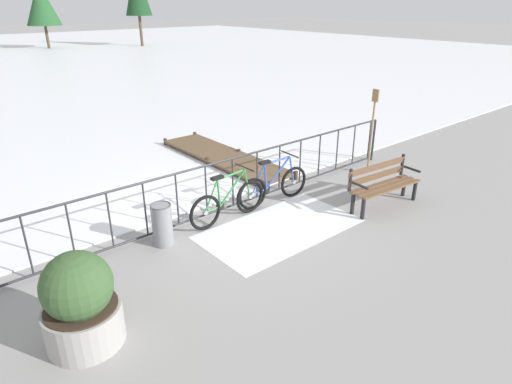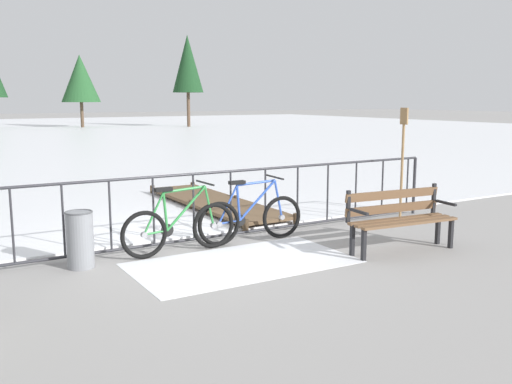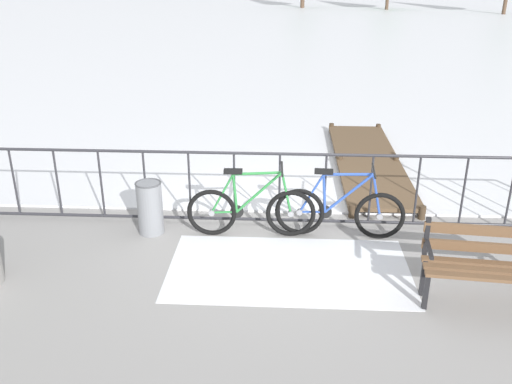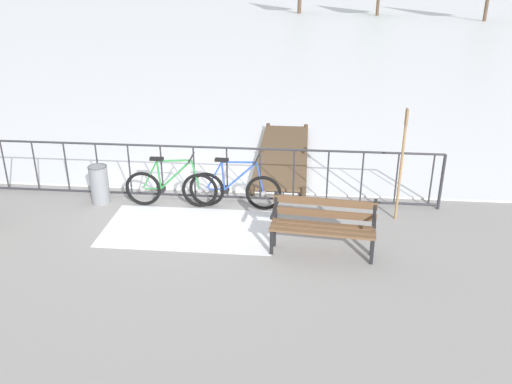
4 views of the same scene
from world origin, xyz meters
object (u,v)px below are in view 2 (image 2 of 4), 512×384
(bicycle_near_railing, at_px, (251,218))
(bicycle_second, at_px, (180,227))
(trash_bin, at_px, (80,239))
(park_bench, at_px, (399,215))
(oar_upright, at_px, (402,158))

(bicycle_near_railing, bearing_deg, bicycle_second, -178.21)
(bicycle_near_railing, distance_m, trash_bin, 2.52)
(bicycle_second, bearing_deg, bicycle_near_railing, 1.79)
(bicycle_near_railing, bearing_deg, trash_bin, -179.59)
(trash_bin, bearing_deg, bicycle_second, -0.79)
(bicycle_second, distance_m, trash_bin, 1.36)
(park_bench, relative_size, oar_upright, 0.83)
(park_bench, height_order, oar_upright, oar_upright)
(trash_bin, relative_size, oar_upright, 0.37)
(bicycle_near_railing, distance_m, oar_upright, 2.98)
(bicycle_near_railing, height_order, park_bench, bicycle_near_railing)
(oar_upright, bearing_deg, bicycle_near_railing, 176.15)
(park_bench, xyz_separation_m, trash_bin, (-4.09, 1.45, -0.14))
(bicycle_near_railing, relative_size, park_bench, 1.04)
(trash_bin, bearing_deg, park_bench, -19.53)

